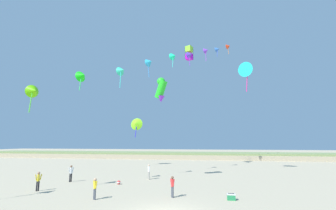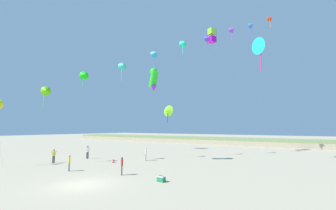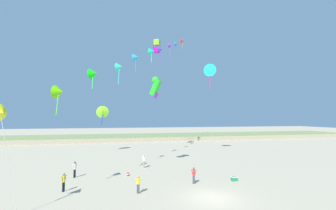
{
  "view_description": "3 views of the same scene",
  "coord_description": "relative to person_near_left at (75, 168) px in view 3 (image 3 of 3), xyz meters",
  "views": [
    {
      "loc": [
        2.61,
        -13.33,
        4.03
      ],
      "look_at": [
        -2.0,
        12.56,
        8.42
      ],
      "focal_mm": 24.0,
      "sensor_mm": 36.0,
      "label": 1
    },
    {
      "loc": [
        14.44,
        -10.06,
        4.07
      ],
      "look_at": [
        0.16,
        10.52,
        6.6
      ],
      "focal_mm": 24.0,
      "sensor_mm": 36.0,
      "label": 2
    },
    {
      "loc": [
        -7.21,
        -16.63,
        6.29
      ],
      "look_at": [
        -1.08,
        10.93,
        7.84
      ],
      "focal_mm": 24.0,
      "sensor_mm": 36.0,
      "label": 3
    }
  ],
  "objects": [
    {
      "name": "dune_ridge",
      "position": [
        11.59,
        37.46,
        -0.23
      ],
      "size": [
        120.0,
        11.61,
        1.48
      ],
      "color": "tan",
      "rests_on": "ground"
    },
    {
      "name": "kite_banner_string",
      "position": [
        8.08,
        7.54,
        14.48
      ],
      "size": [
        22.96,
        35.8,
        24.95
      ],
      "color": "yellow"
    },
    {
      "name": "beach_ball",
      "position": [
        5.46,
        -0.41,
        -0.78
      ],
      "size": [
        0.36,
        0.36,
        0.36
      ],
      "color": "red",
      "rests_on": "ground"
    },
    {
      "name": "person_far_right",
      "position": [
        7.58,
        2.97,
        -0.04
      ],
      "size": [
        0.4,
        0.49,
        1.6
      ],
      "color": "gray",
      "rests_on": "ground"
    },
    {
      "name": "person_near_left",
      "position": [
        0.0,
        0.0,
        0.0
      ],
      "size": [
        0.41,
        0.52,
        1.67
      ],
      "color": "black",
      "rests_on": "ground"
    },
    {
      "name": "beach_cooler",
      "position": [
        15.67,
        -4.74,
        -0.75
      ],
      "size": [
        0.58,
        0.41,
        0.46
      ],
      "color": "#23844C",
      "rests_on": "ground"
    },
    {
      "name": "person_near_right",
      "position": [
        -0.08,
        -4.51,
        -0.06
      ],
      "size": [
        0.39,
        0.48,
        1.56
      ],
      "color": "black",
      "rests_on": "ground"
    },
    {
      "name": "large_kite_high_solo",
      "position": [
        8.97,
        2.7,
        9.19
      ],
      "size": [
        1.87,
        1.53,
        2.92
      ],
      "color": "#24D525"
    },
    {
      "name": "large_kite_low_lead",
      "position": [
        11.29,
        15.48,
        18.6
      ],
      "size": [
        1.4,
        1.4,
        2.39
      ],
      "color": "#B90CD0"
    },
    {
      "name": "large_kite_outer_drift",
      "position": [
        1.6,
        16.24,
        6.33
      ],
      "size": [
        2.23,
        1.16,
        3.52
      ],
      "color": "#84ED21"
    },
    {
      "name": "person_far_left",
      "position": [
        11.45,
        -4.76,
        -0.08
      ],
      "size": [
        0.42,
        0.44,
        1.53
      ],
      "color": "#474C56",
      "rests_on": "ground"
    },
    {
      "name": "ground_plane",
      "position": [
        11.59,
        -8.7,
        -0.96
      ],
      "size": [
        240.0,
        240.0,
        0.0
      ],
      "primitive_type": "plane",
      "color": "tan"
    },
    {
      "name": "person_mid_center",
      "position": [
        6.06,
        -6.35,
        -0.11
      ],
      "size": [
        0.48,
        0.33,
        1.49
      ],
      "color": "#474C56",
      "rests_on": "ground"
    },
    {
      "name": "large_kite_mid_trail",
      "position": [
        19.91,
        10.74,
        13.46
      ],
      "size": [
        2.29,
        1.89,
        4.34
      ],
      "color": "#20DCDC"
    }
  ]
}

